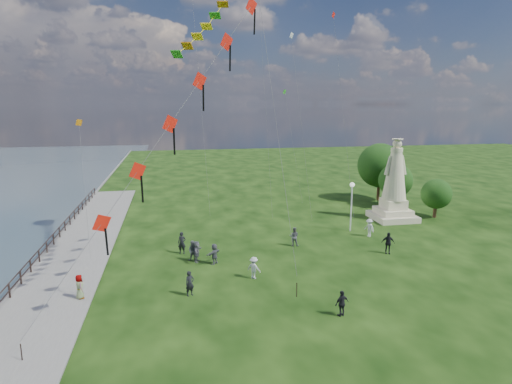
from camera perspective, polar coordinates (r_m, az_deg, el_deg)
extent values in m
cube|color=slate|center=(33.64, -28.07, -9.92)|extent=(0.30, 160.00, 0.60)
cube|color=slate|center=(31.09, -24.68, -10.84)|extent=(5.00, 60.00, 0.10)
cylinder|color=black|center=(29.80, -30.02, -11.40)|extent=(0.11, 0.11, 1.00)
cylinder|color=black|center=(31.56, -28.87, -10.03)|extent=(0.11, 0.11, 1.00)
cylinder|color=black|center=(33.35, -27.85, -8.80)|extent=(0.11, 0.11, 1.00)
cylinder|color=black|center=(35.16, -26.94, -7.69)|extent=(0.11, 0.11, 1.00)
cylinder|color=black|center=(36.99, -26.12, -6.70)|extent=(0.11, 0.11, 1.00)
cylinder|color=black|center=(38.83, -25.39, -5.79)|extent=(0.11, 0.11, 1.00)
cylinder|color=black|center=(40.69, -24.72, -4.97)|extent=(0.11, 0.11, 1.00)
cylinder|color=black|center=(42.57, -24.11, -4.22)|extent=(0.11, 0.11, 1.00)
cylinder|color=black|center=(44.45, -23.56, -3.53)|extent=(0.11, 0.11, 1.00)
cylinder|color=black|center=(46.35, -23.05, -2.89)|extent=(0.11, 0.11, 1.00)
cylinder|color=black|center=(48.25, -22.58, -2.31)|extent=(0.11, 0.11, 1.00)
cylinder|color=black|center=(50.16, -22.15, -1.77)|extent=(0.11, 0.11, 1.00)
cylinder|color=black|center=(52.07, -21.75, -1.27)|extent=(0.11, 0.11, 1.00)
cylinder|color=black|center=(54.00, -21.38, -0.81)|extent=(0.11, 0.11, 1.00)
cylinder|color=black|center=(55.93, -21.03, -0.38)|extent=(0.11, 0.11, 1.00)
cylinder|color=black|center=(57.86, -20.71, 0.03)|extent=(0.11, 0.11, 1.00)
cube|color=black|center=(33.20, -27.93, -8.02)|extent=(0.06, 52.00, 0.06)
cube|color=black|center=(33.33, -27.86, -8.72)|extent=(0.06, 52.00, 0.06)
cube|color=beige|center=(45.20, 17.73, -3.14)|extent=(4.04, 4.04, 0.57)
cube|color=beige|center=(45.07, 17.78, -2.44)|extent=(3.08, 3.08, 0.57)
cube|color=beige|center=(44.89, 17.84, -1.50)|extent=(2.12, 2.12, 0.95)
cylinder|color=beige|center=(44.04, 18.27, 5.36)|extent=(1.16, 1.16, 0.38)
sphere|color=beige|center=(43.98, 18.32, 6.12)|extent=(0.87, 0.87, 0.87)
cylinder|color=beige|center=(43.95, 18.36, 6.71)|extent=(1.04, 1.04, 0.09)
cylinder|color=silver|center=(39.70, 12.57, -2.19)|extent=(0.13, 0.13, 4.17)
sphere|color=white|center=(39.25, 12.71, 0.94)|extent=(0.42, 0.42, 0.42)
cylinder|color=#382314|center=(50.50, 17.96, -0.88)|extent=(0.36, 0.36, 1.87)
sphere|color=#103D11|center=(50.11, 18.11, 1.47)|extent=(3.75, 3.75, 3.75)
cylinder|color=#382314|center=(47.37, 22.75, -2.25)|extent=(0.36, 0.36, 1.52)
sphere|color=#103D11|center=(47.02, 22.91, -0.22)|extent=(3.04, 3.04, 3.04)
cylinder|color=#382314|center=(53.48, 16.00, 0.32)|extent=(0.36, 0.36, 2.62)
sphere|color=#103D11|center=(53.00, 16.18, 3.44)|extent=(5.23, 5.23, 5.23)
imported|color=black|center=(26.63, -8.82, -11.96)|extent=(0.67, 0.58, 1.55)
imported|color=#595960|center=(32.09, -8.38, -7.78)|extent=(0.87, 0.70, 1.55)
imported|color=silver|center=(28.75, -0.28, -10.07)|extent=(1.05, 1.00, 1.49)
imported|color=black|center=(24.48, 11.39, -14.35)|extent=(0.96, 0.68, 1.48)
imported|color=#595960|center=(31.90, -7.91, -7.86)|extent=(0.98, 1.57, 1.58)
imported|color=black|center=(33.73, -9.86, -6.71)|extent=(0.71, 0.56, 1.72)
imported|color=#595960|center=(35.19, 5.10, -5.93)|extent=(0.88, 0.71, 1.57)
imported|color=silver|center=(38.72, 14.86, -4.63)|extent=(0.87, 1.15, 1.59)
imported|color=black|center=(34.80, 17.19, -6.51)|extent=(1.11, 0.80, 1.70)
imported|color=#595960|center=(27.83, -22.46, -11.77)|extent=(0.71, 0.84, 1.47)
imported|color=#595960|center=(31.36, -5.57, -8.20)|extent=(1.41, 1.45, 1.52)
cylinder|color=black|center=(22.97, -28.80, -18.30)|extent=(0.06, 0.06, 0.90)
cube|color=red|center=(22.55, -19.87, -3.94)|extent=(0.87, 0.64, 1.03)
cube|color=black|center=(22.69, -19.29, -6.30)|extent=(0.10, 0.28, 1.48)
cube|color=red|center=(23.13, -15.50, 2.70)|extent=(0.87, 0.64, 1.03)
cube|color=black|center=(23.17, -14.95, 0.36)|extent=(0.10, 0.28, 1.48)
cube|color=red|center=(24.12, -11.38, 8.88)|extent=(0.87, 0.64, 1.03)
cube|color=black|center=(24.08, -10.86, 6.63)|extent=(0.10, 0.28, 1.48)
cube|color=red|center=(25.49, -7.52, 14.45)|extent=(0.87, 0.64, 1.03)
cube|color=black|center=(25.37, -7.03, 12.33)|extent=(0.10, 0.28, 1.48)
cube|color=red|center=(27.17, -3.93, 19.34)|extent=(0.87, 0.64, 1.03)
cube|color=black|center=(26.98, -3.48, 17.36)|extent=(0.10, 0.28, 1.48)
cube|color=red|center=(29.11, -0.62, 23.55)|extent=(0.87, 0.64, 1.03)
cube|color=black|center=(28.86, -0.20, 21.73)|extent=(0.10, 0.28, 1.48)
cylinder|color=black|center=(26.41, 5.45, -12.85)|extent=(0.06, 0.06, 0.90)
cube|color=#CD730D|center=(24.75, -4.46, 23.68)|extent=(0.69, 0.69, 0.23)
cube|color=#22951B|center=(23.93, -5.49, 22.36)|extent=(0.68, 0.69, 0.25)
cube|color=yellow|center=(23.14, -6.62, 21.07)|extent=(0.66, 0.69, 0.27)
cube|color=yellow|center=(22.39, -7.84, 19.83)|extent=(0.64, 0.68, 0.28)
cube|color=#CD730D|center=(21.67, -9.15, 18.68)|extent=(0.62, 0.67, 0.30)
cube|color=#22951B|center=(20.99, -10.52, 17.61)|extent=(0.60, 0.66, 0.31)
cube|color=silver|center=(46.14, 4.76, 20.10)|extent=(0.51, 0.39, 0.57)
cylinder|color=#595959|center=(43.43, 6.11, 8.60)|extent=(1.02, 5.02, 18.16)
cube|color=red|center=(48.27, 10.29, 22.21)|extent=(0.51, 0.39, 0.57)
cylinder|color=#595959|center=(45.30, 11.58, 9.93)|extent=(1.02, 5.02, 20.34)
cylinder|color=#595959|center=(45.55, -7.38, 12.03)|extent=(1.02, 5.02, 23.44)
cube|color=#22951B|center=(53.53, 3.83, 13.19)|extent=(0.51, 0.39, 0.57)
cylinder|color=#595959|center=(51.47, 5.00, 6.10)|extent=(1.02, 5.02, 12.82)
cube|color=#CD730D|center=(37.30, -22.53, 8.55)|extent=(0.51, 0.39, 0.57)
cylinder|color=#595959|center=(35.30, -21.88, 0.37)|extent=(1.02, 5.01, 9.89)
cylinder|color=#595959|center=(44.39, 0.94, 16.53)|extent=(1.02, 5.02, 30.25)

